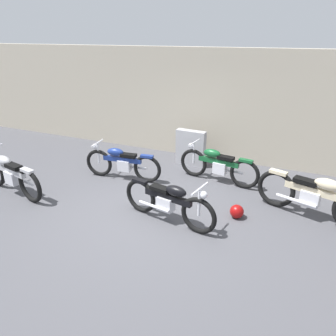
{
  "coord_description": "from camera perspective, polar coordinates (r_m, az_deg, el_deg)",
  "views": [
    {
      "loc": [
        2.48,
        -4.71,
        3.23
      ],
      "look_at": [
        0.0,
        1.0,
        0.55
      ],
      "focal_mm": 33.58,
      "sensor_mm": 36.0,
      "label": 1
    }
  ],
  "objects": [
    {
      "name": "ground_plane",
      "position": [
        6.23,
        -3.73,
        -8.01
      ],
      "size": [
        40.0,
        40.0,
        0.0
      ],
      "primitive_type": "plane",
      "color": "#47474C"
    },
    {
      "name": "building_wall",
      "position": [
        8.72,
        6.54,
        11.4
      ],
      "size": [
        18.0,
        0.3,
        2.91
      ],
      "primitive_type": "cube",
      "color": "#B2A893",
      "rests_on": "ground_plane"
    },
    {
      "name": "stone_marker",
      "position": [
        8.24,
        4.13,
        3.65
      ],
      "size": [
        0.79,
        0.25,
        0.94
      ],
      "primitive_type": "cube",
      "rotation": [
        0.0,
        0.0,
        -0.06
      ],
      "color": "#9E9EA3",
      "rests_on": "ground_plane"
    },
    {
      "name": "helmet",
      "position": [
        6.12,
        12.37,
        -7.71
      ],
      "size": [
        0.26,
        0.26,
        0.26
      ],
      "primitive_type": "sphere",
      "color": "maroon",
      "rests_on": "ground_plane"
    },
    {
      "name": "motorcycle_green",
      "position": [
        7.36,
        8.98,
        0.56
      ],
      "size": [
        1.96,
        0.55,
        0.88
      ],
      "rotation": [
        0.0,
        0.0,
        3.0
      ],
      "color": "black",
      "rests_on": "ground_plane"
    },
    {
      "name": "motorcycle_blue",
      "position": [
        7.49,
        -8.37,
        0.96
      ],
      "size": [
        1.92,
        0.54,
        0.86
      ],
      "rotation": [
        0.0,
        0.0,
        3.25
      ],
      "color": "black",
      "rests_on": "ground_plane"
    },
    {
      "name": "motorcycle_cream",
      "position": [
        6.39,
        25.11,
        -4.65
      ],
      "size": [
        2.13,
        0.87,
        0.98
      ],
      "rotation": [
        0.0,
        0.0,
        -0.3
      ],
      "color": "black",
      "rests_on": "ground_plane"
    },
    {
      "name": "motorcycle_black",
      "position": [
        5.72,
        0.12,
        -6.13
      ],
      "size": [
        1.94,
        0.61,
        0.88
      ],
      "rotation": [
        0.0,
        0.0,
        -0.18
      ],
      "color": "black",
      "rests_on": "ground_plane"
    },
    {
      "name": "motorcycle_silver",
      "position": [
        7.54,
        -26.7,
        -0.98
      ],
      "size": [
        2.06,
        0.67,
        0.94
      ],
      "rotation": [
        0.0,
        0.0,
        2.94
      ],
      "color": "black",
      "rests_on": "ground_plane"
    }
  ]
}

